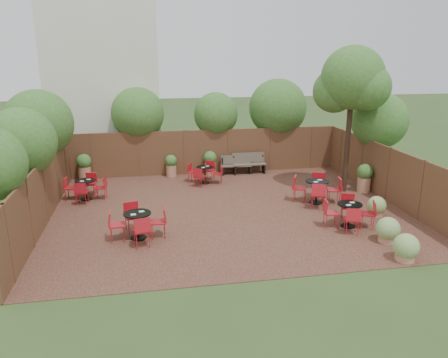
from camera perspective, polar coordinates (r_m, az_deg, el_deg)
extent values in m
plane|color=#354F23|center=(15.32, 0.53, -4.10)|extent=(80.00, 80.00, 0.00)
cube|color=#331815|center=(15.32, 0.53, -4.06)|extent=(12.00, 10.00, 0.02)
cube|color=brown|center=(19.78, -2.21, 3.56)|extent=(12.00, 0.08, 2.00)
cube|color=brown|center=(15.11, -22.42, -1.64)|extent=(0.08, 10.00, 2.00)
cube|color=brown|center=(17.15, 20.64, 0.56)|extent=(0.08, 10.00, 2.00)
cube|color=silver|center=(22.22, -15.29, 12.22)|extent=(5.00, 4.00, 8.00)
sphere|color=#346521|center=(17.73, -23.04, 6.63)|extent=(2.55, 2.55, 2.55)
sphere|color=#346521|center=(14.85, -24.98, 4.34)|extent=(2.16, 2.16, 2.16)
sphere|color=#346521|center=(19.99, -11.19, 8.36)|extent=(2.34, 2.34, 2.34)
sphere|color=#346521|center=(20.16, -1.08, 8.43)|extent=(2.00, 2.00, 2.00)
sphere|color=#346521|center=(21.02, 7.02, 9.21)|extent=(2.71, 2.71, 2.71)
sphere|color=#346521|center=(18.81, 19.64, 7.19)|extent=(2.26, 2.26, 2.26)
cylinder|color=black|center=(17.49, 15.90, 5.75)|extent=(0.23, 0.23, 4.63)
sphere|color=#346521|center=(17.26, 16.44, 12.56)|extent=(2.36, 2.36, 2.36)
sphere|color=#346521|center=(17.44, 14.21, 11.07)|extent=(1.65, 1.65, 1.65)
sphere|color=#346521|center=(17.11, 18.17, 11.30)|extent=(1.72, 1.72, 1.72)
cube|color=brown|center=(19.70, 1.65, 1.76)|extent=(1.39, 0.51, 0.05)
cube|color=brown|center=(19.82, 1.55, 2.57)|extent=(1.37, 0.20, 0.41)
cube|color=black|center=(19.64, -0.12, 1.09)|extent=(0.08, 0.41, 0.36)
cube|color=black|center=(19.89, 3.39, 1.25)|extent=(0.08, 0.41, 0.36)
cube|color=brown|center=(19.82, 3.30, 1.94)|extent=(1.50, 0.45, 0.05)
cube|color=brown|center=(19.95, 3.18, 2.83)|extent=(1.50, 0.11, 0.45)
cube|color=black|center=(19.73, 1.37, 1.21)|extent=(0.06, 0.45, 0.40)
cube|color=black|center=(20.05, 5.18, 1.38)|extent=(0.06, 0.45, 0.40)
cylinder|color=black|center=(14.42, 15.86, -5.91)|extent=(0.45, 0.45, 0.03)
cylinder|color=black|center=(14.29, 15.97, -4.57)|extent=(0.05, 0.05, 0.71)
cylinder|color=black|center=(14.17, 16.08, -3.18)|extent=(0.77, 0.77, 0.03)
cube|color=white|center=(14.29, 16.38, -2.95)|extent=(0.17, 0.14, 0.02)
cube|color=white|center=(14.02, 15.93, -3.28)|extent=(0.17, 0.14, 0.02)
cylinder|color=black|center=(18.42, -2.47, -0.50)|extent=(0.42, 0.42, 0.03)
cylinder|color=black|center=(18.32, -2.48, 0.52)|extent=(0.05, 0.05, 0.67)
cylinder|color=black|center=(18.24, -2.50, 1.55)|extent=(0.72, 0.72, 0.03)
cube|color=white|center=(18.32, -2.18, 1.69)|extent=(0.16, 0.14, 0.01)
cube|color=white|center=(18.11, -2.74, 1.52)|extent=(0.16, 0.14, 0.01)
cylinder|color=black|center=(13.28, -11.09, -7.52)|extent=(0.47, 0.47, 0.03)
cylinder|color=black|center=(13.13, -11.18, -6.01)|extent=(0.05, 0.05, 0.75)
cylinder|color=black|center=(13.00, -11.27, -4.43)|extent=(0.81, 0.81, 0.03)
cube|color=white|center=(13.07, -10.71, -4.18)|extent=(0.16, 0.12, 0.02)
cube|color=white|center=(12.87, -11.75, -4.55)|extent=(0.16, 0.12, 0.02)
cylinder|color=black|center=(17.18, -17.47, -2.48)|extent=(0.44, 0.44, 0.03)
cylinder|color=black|center=(17.07, -17.57, -1.37)|extent=(0.05, 0.05, 0.69)
cylinder|color=black|center=(16.97, -17.67, -0.22)|extent=(0.75, 0.75, 0.03)
cube|color=white|center=(17.03, -17.25, -0.05)|extent=(0.15, 0.11, 0.01)
cube|color=white|center=(16.87, -18.05, -0.27)|extent=(0.15, 0.11, 0.01)
cylinder|color=black|center=(16.36, 11.91, -2.99)|extent=(0.49, 0.49, 0.03)
cylinder|color=black|center=(16.23, 11.99, -1.67)|extent=(0.06, 0.06, 0.78)
cylinder|color=black|center=(16.12, 12.07, -0.30)|extent=(0.85, 0.85, 0.03)
cube|color=white|center=(16.24, 12.40, -0.11)|extent=(0.19, 0.16, 0.02)
cube|color=white|center=(15.95, 11.89, -0.37)|extent=(0.19, 0.16, 0.02)
cylinder|color=#AB7455|center=(19.50, -6.89, 1.08)|extent=(0.44, 0.44, 0.51)
sphere|color=#346521|center=(19.39, -6.94, 2.37)|extent=(0.53, 0.53, 0.53)
cylinder|color=#AB7455|center=(19.67, -1.83, 1.40)|extent=(0.49, 0.49, 0.56)
sphere|color=#346521|center=(19.55, -1.84, 2.81)|extent=(0.59, 0.59, 0.59)
cylinder|color=#AB7455|center=(19.64, -17.69, 0.67)|extent=(0.53, 0.53, 0.61)
sphere|color=#346521|center=(19.51, -17.83, 2.20)|extent=(0.63, 0.63, 0.63)
cylinder|color=#AB7455|center=(18.05, 17.76, -0.70)|extent=(0.51, 0.51, 0.59)
sphere|color=#346521|center=(17.91, 17.90, 0.91)|extent=(0.61, 0.61, 0.61)
cylinder|color=#AB7455|center=(13.61, 20.49, -7.23)|extent=(0.50, 0.50, 0.23)
sphere|color=#799C51|center=(13.51, 20.61, -6.11)|extent=(0.69, 0.69, 0.69)
cylinder|color=#AB7455|center=(12.63, 22.51, -9.29)|extent=(0.50, 0.50, 0.23)
sphere|color=#799C51|center=(12.52, 22.65, -8.11)|extent=(0.68, 0.68, 0.68)
cylinder|color=#AB7455|center=(15.62, 19.20, -4.15)|extent=(0.45, 0.45, 0.21)
sphere|color=#799C51|center=(15.54, 19.29, -3.25)|extent=(0.62, 0.62, 0.62)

